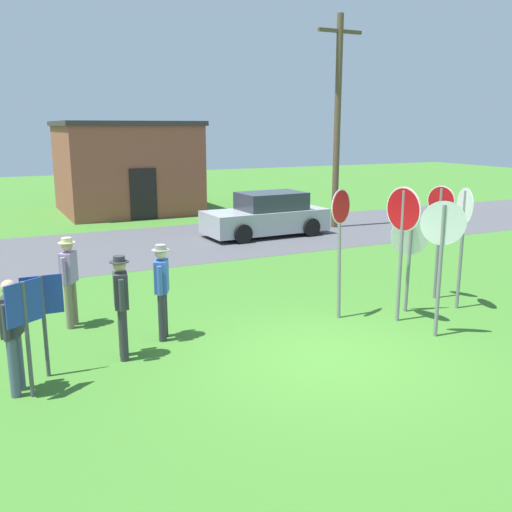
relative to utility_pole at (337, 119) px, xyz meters
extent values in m
plane|color=#3D7528|center=(-7.23, -10.55, -4.01)|extent=(80.00, 80.00, 0.00)
cube|color=#4C4C51|center=(-7.23, -0.24, -4.00)|extent=(60.00, 6.40, 0.01)
cube|color=brown|center=(-6.05, 7.62, -2.12)|extent=(5.54, 5.48, 3.78)
cube|color=#383333|center=(-6.05, 7.62, -0.13)|extent=(5.74, 5.68, 0.20)
cube|color=black|center=(-6.05, 4.86, -2.96)|extent=(1.10, 0.08, 2.10)
cylinder|color=brown|center=(0.00, 0.00, -0.18)|extent=(0.24, 0.24, 7.66)
cube|color=brown|center=(0.00, 0.00, 3.05)|extent=(1.80, 0.12, 0.12)
cube|color=#A5A8AD|center=(-3.16, -0.38, -3.48)|extent=(4.36, 1.94, 0.76)
cube|color=#2D333D|center=(-2.91, -0.37, -2.80)|extent=(2.29, 1.60, 0.60)
cylinder|color=black|center=(-4.46, -1.32, -3.69)|extent=(0.65, 0.24, 0.64)
cylinder|color=black|center=(-4.52, 0.48, -3.69)|extent=(0.65, 0.24, 0.64)
cylinder|color=black|center=(-1.80, -1.23, -3.69)|extent=(0.65, 0.24, 0.64)
cylinder|color=black|center=(-1.85, 0.57, -3.69)|extent=(0.65, 0.24, 0.64)
cylinder|color=slate|center=(-4.92, -9.60, -2.72)|extent=(0.08, 0.08, 2.58)
cylinder|color=white|center=(-4.92, -9.60, -1.79)|extent=(0.11, 0.86, 0.86)
cylinder|color=#B70F14|center=(-4.93, -9.60, -1.79)|extent=(0.11, 0.79, 0.80)
cylinder|color=slate|center=(-4.40, -9.24, -3.03)|extent=(0.12, 0.16, 1.96)
cylinder|color=white|center=(-4.40, -9.24, -2.39)|extent=(0.78, 0.33, 0.82)
cylinder|color=#B70F14|center=(-4.39, -9.23, -2.39)|extent=(0.73, 0.31, 0.76)
cylinder|color=slate|center=(-3.18, -8.76, -2.78)|extent=(0.09, 0.09, 2.46)
cylinder|color=white|center=(-3.18, -8.76, -1.81)|extent=(0.21, 0.61, 0.64)
cylinder|color=#B70F14|center=(-3.19, -8.77, -1.81)|extent=(0.20, 0.57, 0.59)
cylinder|color=slate|center=(-3.26, -9.52, -2.76)|extent=(0.09, 0.09, 2.49)
cylinder|color=white|center=(-3.26, -9.52, -1.83)|extent=(0.26, 0.69, 0.73)
cylinder|color=#B70F14|center=(-3.25, -9.52, -1.83)|extent=(0.25, 0.64, 0.68)
cylinder|color=slate|center=(-4.86, -10.58, -2.79)|extent=(0.10, 0.10, 2.42)
cylinder|color=white|center=(-4.86, -10.58, -1.91)|extent=(0.63, 0.49, 0.79)
cylinder|color=#B70F14|center=(-4.85, -10.58, -1.91)|extent=(0.59, 0.46, 0.73)
cylinder|color=slate|center=(-5.88, -8.91, -2.74)|extent=(0.12, 0.16, 2.53)
cylinder|color=white|center=(-5.88, -8.91, -1.76)|extent=(0.63, 0.32, 0.68)
cylinder|color=#B70F14|center=(-5.87, -8.92, -1.76)|extent=(0.58, 0.30, 0.63)
cylinder|color=#2D2D33|center=(-10.21, -8.97, -3.57)|extent=(0.14, 0.14, 0.88)
cylinder|color=#2D2D33|center=(-10.24, -9.19, -3.57)|extent=(0.14, 0.14, 0.88)
cube|color=#333338|center=(-10.22, -9.08, -2.84)|extent=(0.28, 0.39, 0.58)
cylinder|color=#333338|center=(-10.18, -8.85, -2.86)|extent=(0.09, 0.09, 0.52)
cylinder|color=#333338|center=(-10.26, -9.32, -2.86)|extent=(0.09, 0.09, 0.52)
sphere|color=tan|center=(-10.22, -9.08, -2.42)|extent=(0.21, 0.21, 0.21)
cylinder|color=#333338|center=(-10.22, -9.08, -2.36)|extent=(0.32, 0.31, 0.02)
cylinder|color=#333338|center=(-10.22, -9.08, -2.31)|extent=(0.19, 0.19, 0.09)
cylinder|color=#4C5670|center=(-11.86, -9.58, -3.57)|extent=(0.14, 0.14, 0.88)
cylinder|color=#4C5670|center=(-11.94, -9.79, -3.57)|extent=(0.14, 0.14, 0.88)
cube|color=#333338|center=(-11.90, -9.69, -2.84)|extent=(0.33, 0.41, 0.58)
cylinder|color=#333338|center=(-11.81, -9.46, -2.86)|extent=(0.09, 0.09, 0.52)
cylinder|color=#333338|center=(-11.98, -9.91, -2.86)|extent=(0.09, 0.09, 0.52)
sphere|color=tan|center=(-11.90, -9.69, -2.42)|extent=(0.21, 0.21, 0.21)
cylinder|color=#2D2D33|center=(-9.33, -8.42, -3.57)|extent=(0.14, 0.14, 0.88)
cylinder|color=#2D2D33|center=(-9.42, -8.62, -3.57)|extent=(0.14, 0.14, 0.88)
cube|color=#3860B7|center=(-9.37, -8.52, -2.84)|extent=(0.35, 0.42, 0.58)
cylinder|color=#3860B7|center=(-9.27, -8.30, -2.86)|extent=(0.09, 0.09, 0.52)
cylinder|color=#3860B7|center=(-9.47, -8.73, -2.86)|extent=(0.09, 0.09, 0.52)
sphere|color=beige|center=(-9.37, -8.52, -2.42)|extent=(0.21, 0.21, 0.21)
cylinder|color=gray|center=(-9.37, -8.52, -2.36)|extent=(0.32, 0.32, 0.02)
cylinder|color=gray|center=(-9.37, -8.52, -2.31)|extent=(0.19, 0.19, 0.09)
cylinder|color=#7A6B56|center=(-10.69, -7.02, -3.57)|extent=(0.14, 0.14, 0.88)
cylinder|color=#7A6B56|center=(-10.80, -7.21, -3.57)|extent=(0.14, 0.14, 0.88)
cube|color=#9E7AB2|center=(-10.75, -7.11, -2.84)|extent=(0.37, 0.42, 0.58)
cylinder|color=#9E7AB2|center=(-10.63, -6.91, -2.86)|extent=(0.09, 0.09, 0.52)
cylinder|color=#9E7AB2|center=(-10.87, -7.32, -2.86)|extent=(0.09, 0.09, 0.52)
sphere|color=tan|center=(-10.75, -7.11, -2.42)|extent=(0.21, 0.21, 0.21)
cylinder|color=beige|center=(-10.75, -7.11, -2.36)|extent=(0.32, 0.32, 0.02)
cylinder|color=beige|center=(-10.75, -7.11, -2.31)|extent=(0.19, 0.19, 0.09)
cylinder|color=#4C4C51|center=(-11.44, -9.27, -3.21)|extent=(0.06, 0.06, 1.60)
cube|color=#1E389E|center=(-11.44, -9.27, -2.71)|extent=(0.60, 0.03, 0.60)
cylinder|color=#4C4C51|center=(-11.73, -9.89, -3.16)|extent=(0.06, 0.06, 1.70)
cube|color=#1E389E|center=(-11.73, -9.89, -2.61)|extent=(0.51, 0.36, 0.60)
camera|label=1|loc=(-12.17, -18.02, -0.25)|focal=40.12mm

